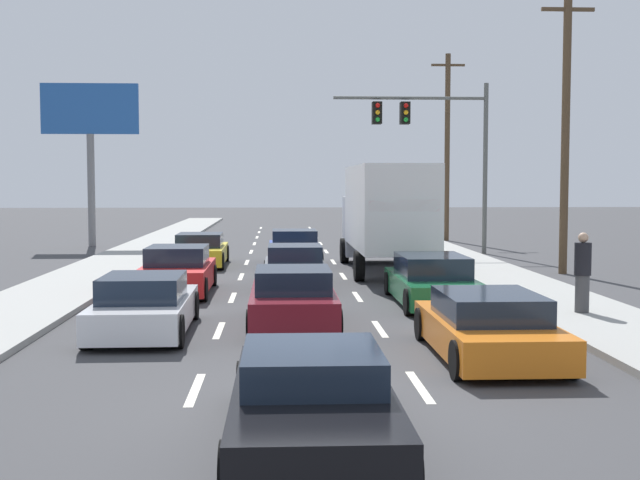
{
  "coord_description": "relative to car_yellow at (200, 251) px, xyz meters",
  "views": [
    {
      "loc": [
        -0.43,
        -10.65,
        3.1
      ],
      "look_at": [
        0.93,
        16.75,
        1.21
      ],
      "focal_mm": 46.3,
      "sensor_mm": 36.0,
      "label": 1
    }
  ],
  "objects": [
    {
      "name": "ground_plane",
      "position": [
        3.39,
        4.64,
        -0.56
      ],
      "size": [
        140.0,
        140.0,
        0.0
      ],
      "primitive_type": "plane",
      "color": "#3D3D3F"
    },
    {
      "name": "sidewalk_right",
      "position": [
        10.05,
        -0.36,
        -0.49
      ],
      "size": [
        2.82,
        80.0,
        0.14
      ],
      "primitive_type": "cube",
      "color": "#9E9E99",
      "rests_on": "ground_plane"
    },
    {
      "name": "sidewalk_left",
      "position": [
        -3.27,
        -0.36,
        -0.49
      ],
      "size": [
        2.82,
        80.0,
        0.14
      ],
      "primitive_type": "cube",
      "color": "#9E9E99",
      "rests_on": "ground_plane"
    },
    {
      "name": "lane_markings",
      "position": [
        3.39,
        -1.23,
        -0.56
      ],
      "size": [
        3.54,
        57.0,
        0.01
      ],
      "color": "silver",
      "rests_on": "ground_plane"
    },
    {
      "name": "car_yellow",
      "position": [
        0.0,
        0.0,
        0.0
      ],
      "size": [
        1.99,
        4.44,
        1.23
      ],
      "color": "yellow",
      "rests_on": "ground_plane"
    },
    {
      "name": "car_red",
      "position": [
        0.1,
        -7.78,
        0.04
      ],
      "size": [
        1.96,
        4.43,
        1.33
      ],
      "color": "red",
      "rests_on": "ground_plane"
    },
    {
      "name": "car_white",
      "position": [
        0.19,
        -14.02,
        0.0
      ],
      "size": [
        1.96,
        4.44,
        1.23
      ],
      "color": "white",
      "rests_on": "ground_plane"
    },
    {
      "name": "car_blue",
      "position": [
        3.53,
        0.07,
        0.04
      ],
      "size": [
        2.02,
        4.59,
        1.35
      ],
      "color": "#1E389E",
      "rests_on": "ground_plane"
    },
    {
      "name": "car_gray",
      "position": [
        3.42,
        -6.44,
        0.0
      ],
      "size": [
        1.89,
        4.42,
        1.26
      ],
      "color": "slate",
      "rests_on": "ground_plane"
    },
    {
      "name": "car_maroon",
      "position": [
        3.25,
        -13.44,
        0.03
      ],
      "size": [
        1.88,
        4.37,
        1.3
      ],
      "color": "maroon",
      "rests_on": "ground_plane"
    },
    {
      "name": "car_black",
      "position": [
        3.34,
        -21.47,
        -0.03
      ],
      "size": [
        1.94,
        4.63,
        1.16
      ],
      "color": "black",
      "rests_on": "ground_plane"
    },
    {
      "name": "box_truck",
      "position": [
        6.61,
        -2.79,
        1.55
      ],
      "size": [
        2.54,
        9.19,
        3.68
      ],
      "color": "white",
      "rests_on": "ground_plane"
    },
    {
      "name": "car_green",
      "position": [
        6.88,
        -10.18,
        0.02
      ],
      "size": [
        1.97,
        4.69,
        1.26
      ],
      "color": "#196B38",
      "rests_on": "ground_plane"
    },
    {
      "name": "car_orange",
      "position": [
        6.66,
        -16.69,
        -0.01
      ],
      "size": [
        1.99,
        4.45,
        1.17
      ],
      "color": "orange",
      "rests_on": "ground_plane"
    },
    {
      "name": "traffic_signal_mast",
      "position": [
        9.31,
        4.74,
        4.87
      ],
      "size": [
        6.76,
        0.69,
        7.44
      ],
      "color": "#595B56",
      "rests_on": "ground_plane"
    },
    {
      "name": "utility_pole_mid",
      "position": [
        12.67,
        -3.35,
        4.34
      ],
      "size": [
        1.8,
        0.28,
        9.52
      ],
      "color": "brown",
      "rests_on": "ground_plane"
    },
    {
      "name": "utility_pole_far",
      "position": [
        12.0,
        13.1,
        4.58
      ],
      "size": [
        1.8,
        0.28,
        10.0
      ],
      "color": "brown",
      "rests_on": "ground_plane"
    },
    {
      "name": "roadside_billboard",
      "position": [
        -6.24,
        9.97,
        5.22
      ],
      "size": [
        4.71,
        0.36,
        7.95
      ],
      "color": "slate",
      "rests_on": "ground_plane"
    },
    {
      "name": "pedestrian_near_corner",
      "position": [
        9.9,
        -12.57,
        0.5
      ],
      "size": [
        0.38,
        0.38,
        1.84
      ],
      "color": "#3F3F42",
      "rests_on": "sidewalk_right"
    }
  ]
}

